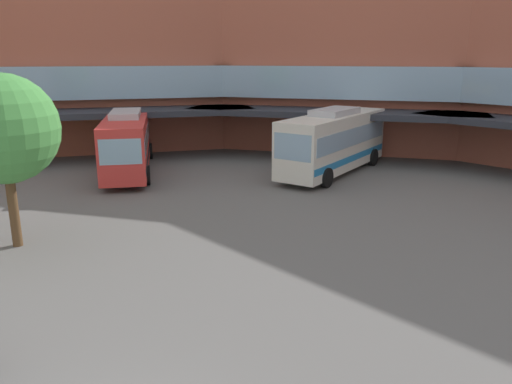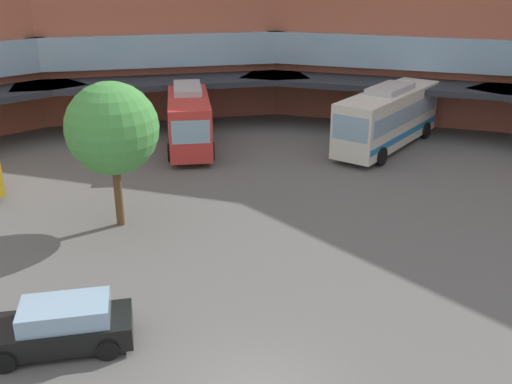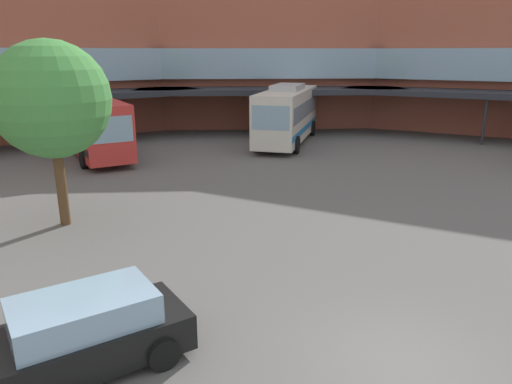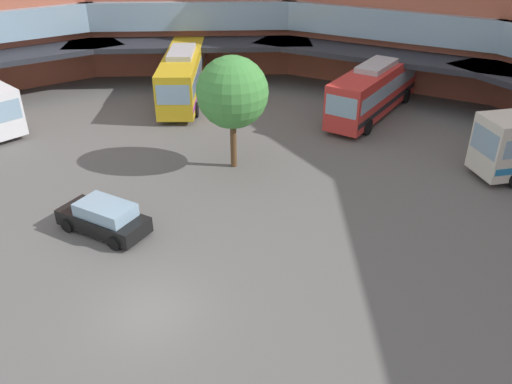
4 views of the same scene
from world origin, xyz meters
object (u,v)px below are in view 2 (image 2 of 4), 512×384
bus_4 (388,117)px  plaza_tree (112,129)px  bus_3 (188,114)px  parked_car (61,327)px

bus_4 → plaza_tree: 18.62m
bus_3 → parked_car: 21.72m
bus_3 → plaza_tree: bearing=-15.5°
parked_car → bus_4: bearing=-136.2°
plaza_tree → bus_3: bearing=84.7°
bus_3 → parked_car: bus_3 is taller
bus_4 → bus_3: bearing=-58.5°
bus_3 → plaza_tree: size_ratio=1.73×
bus_3 → plaza_tree: plaza_tree is taller
bus_4 → plaza_tree: plaza_tree is taller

